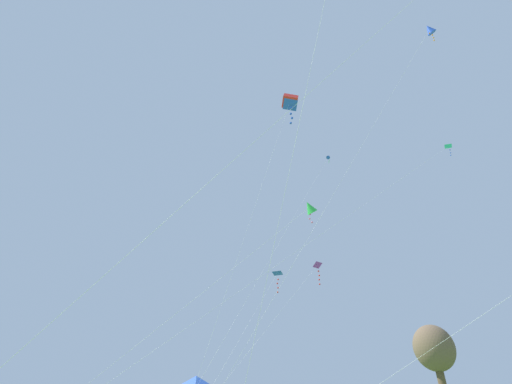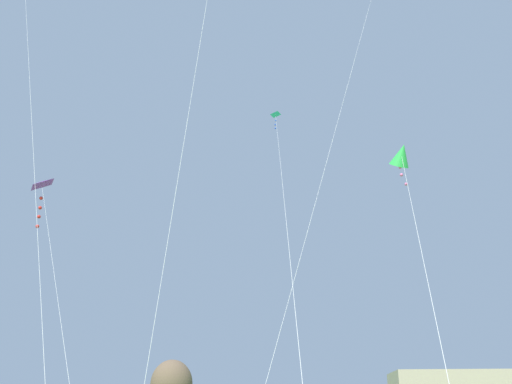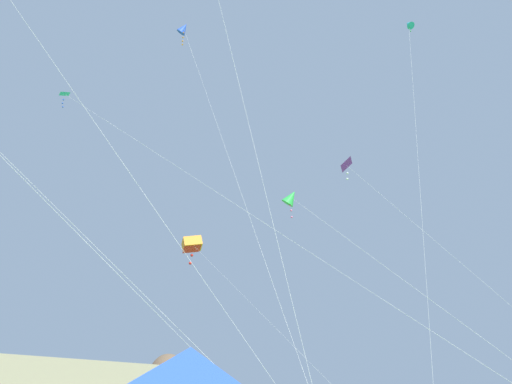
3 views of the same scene
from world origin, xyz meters
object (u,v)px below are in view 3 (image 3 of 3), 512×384
at_px(kite_green_diamond_3, 292,198).
at_px(kite_orange_box_7, 192,244).
at_px(festival_tent, 190,372).
at_px(kite_purple_delta_1, 347,166).
at_px(kite_blue_diamond_8, 184,29).
at_px(kite_cyan_diamond_6, 409,25).
at_px(kite_cyan_delta_4, 73,100).

xyz_separation_m(kite_green_diamond_3, kite_orange_box_7, (12.57, 21.24, 4.85)).
xyz_separation_m(festival_tent, kite_purple_delta_1, (17.94, 8.05, 12.55)).
xyz_separation_m(kite_green_diamond_3, kite_blue_diamond_8, (1.23, 9.27, 13.81)).
relative_size(kite_purple_delta_1, kite_cyan_diamond_6, 0.57).
bearing_deg(festival_tent, kite_green_diamond_3, 28.52).
relative_size(festival_tent, kite_green_diamond_3, 0.26).
height_order(festival_tent, kite_green_diamond_3, kite_green_diamond_3).
xyz_separation_m(kite_cyan_diamond_6, kite_blue_diamond_8, (-13.30, 8.23, -3.35)).
xyz_separation_m(kite_green_diamond_3, kite_cyan_diamond_6, (14.53, 1.05, 17.15)).
xyz_separation_m(festival_tent, kite_green_diamond_3, (9.22, 5.01, 7.41)).
bearing_deg(kite_orange_box_7, festival_tent, -129.70).
height_order(kite_green_diamond_3, kite_blue_diamond_8, kite_blue_diamond_8).
distance_m(festival_tent, kite_purple_delta_1, 23.32).
distance_m(festival_tent, kite_orange_box_7, 36.26).
height_order(kite_cyan_delta_4, kite_blue_diamond_8, kite_blue_diamond_8).
bearing_deg(kite_green_diamond_3, kite_cyan_delta_4, 109.47).
distance_m(kite_purple_delta_1, kite_green_diamond_3, 10.56).
height_order(kite_green_diamond_3, kite_cyan_diamond_6, kite_cyan_diamond_6).
bearing_deg(kite_cyan_diamond_6, festival_tent, -165.69).
bearing_deg(kite_orange_box_7, kite_blue_diamond_8, -133.46).
bearing_deg(kite_blue_diamond_8, kite_green_diamond_3, -97.55).
xyz_separation_m(kite_purple_delta_1, kite_blue_diamond_8, (-7.48, 6.24, 8.68)).
distance_m(kite_purple_delta_1, kite_cyan_delta_4, 15.61).
bearing_deg(kite_cyan_diamond_6, kite_blue_diamond_8, 148.26).
xyz_separation_m(kite_green_diamond_3, kite_cyan_delta_4, (-4.11, 11.62, 7.53)).
bearing_deg(kite_orange_box_7, kite_cyan_delta_4, -150.01).
distance_m(kite_green_diamond_3, kite_cyan_diamond_6, 22.50).
relative_size(kite_green_diamond_3, kite_cyan_diamond_6, 0.45).
height_order(kite_cyan_diamond_6, kite_orange_box_7, kite_cyan_diamond_6).
height_order(kite_purple_delta_1, kite_orange_box_7, kite_purple_delta_1).
bearing_deg(kite_blue_diamond_8, festival_tent, -126.19).
bearing_deg(kite_orange_box_7, kite_green_diamond_3, -120.62).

